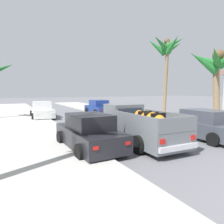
# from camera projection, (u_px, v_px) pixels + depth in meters

# --- Properties ---
(sidewalk_left) EXTENTS (4.95, 60.00, 0.12)m
(sidewalk_left) POSITION_uv_depth(u_px,v_px,m) (24.00, 134.00, 11.40)
(sidewalk_left) COLOR beige
(sidewalk_left) RESTS_ON ground
(sidewalk_right) EXTENTS (4.95, 60.00, 0.12)m
(sidewalk_right) POSITION_uv_depth(u_px,v_px,m) (164.00, 121.00, 16.22)
(sidewalk_right) COLOR beige
(sidewalk_right) RESTS_ON ground
(curb_left) EXTENTS (0.16, 60.00, 0.10)m
(curb_left) POSITION_uv_depth(u_px,v_px,m) (44.00, 133.00, 11.90)
(curb_left) COLOR silver
(curb_left) RESTS_ON ground
(curb_right) EXTENTS (0.16, 60.00, 0.10)m
(curb_right) POSITION_uv_depth(u_px,v_px,m) (153.00, 123.00, 15.72)
(curb_right) COLOR silver
(curb_right) RESTS_ON ground
(pickup_truck) EXTENTS (2.33, 5.26, 1.80)m
(pickup_truck) POSITION_uv_depth(u_px,v_px,m) (138.00, 126.00, 9.79)
(pickup_truck) COLOR slate
(pickup_truck) RESTS_ON ground
(car_left_near) EXTENTS (2.19, 4.33, 1.54)m
(car_left_near) POSITION_uv_depth(u_px,v_px,m) (42.00, 110.00, 18.65)
(car_left_near) COLOR silver
(car_left_near) RESTS_ON ground
(car_right_near) EXTENTS (2.12, 4.30, 1.54)m
(car_right_near) POSITION_uv_depth(u_px,v_px,m) (89.00, 133.00, 8.69)
(car_right_near) COLOR black
(car_right_near) RESTS_ON ground
(car_left_mid) EXTENTS (2.07, 4.28, 1.54)m
(car_left_mid) POSITION_uv_depth(u_px,v_px,m) (203.00, 125.00, 10.62)
(car_left_mid) COLOR #474C56
(car_left_mid) RESTS_ON ground
(car_right_mid) EXTENTS (2.06, 4.28, 1.54)m
(car_right_mid) POSITION_uv_depth(u_px,v_px,m) (99.00, 108.00, 21.99)
(car_right_mid) COLOR navy
(car_right_mid) RESTS_ON ground
(palm_tree_left_mid) EXTENTS (3.60, 3.86, 5.32)m
(palm_tree_left_mid) POSITION_uv_depth(u_px,v_px,m) (217.00, 65.00, 13.47)
(palm_tree_left_mid) COLOR #846B4C
(palm_tree_left_mid) RESTS_ON ground
(palm_tree_left_back) EXTENTS (4.14, 3.58, 7.34)m
(palm_tree_left_back) POSITION_uv_depth(u_px,v_px,m) (166.00, 50.00, 18.15)
(palm_tree_left_back) COLOR #846B4C
(palm_tree_left_back) RESTS_ON ground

